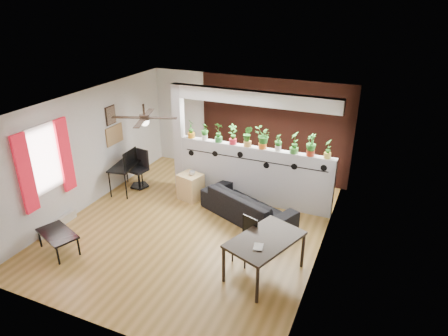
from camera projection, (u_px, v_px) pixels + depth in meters
room_shell at (191, 169)px, 7.87m from camera, size 6.30×7.10×2.90m
partition_wall at (254, 175)px, 9.10m from camera, size 3.60×0.18×1.35m
ceiling_header at (257, 98)px, 8.37m from camera, size 3.60×0.18×0.30m
pier_column at (179, 138)px, 9.53m from camera, size 0.22×0.20×2.60m
brick_panel at (274, 130)px, 10.07m from camera, size 3.90×0.05×2.60m
vine_decal at (253, 160)px, 8.85m from camera, size 3.31×0.01×0.30m
window_assembly at (45, 161)px, 7.70m from camera, size 0.09×1.30×1.55m
baseboard_heater at (58, 224)px, 8.27m from camera, size 0.08×1.00×0.18m
corkboard at (114, 135)px, 9.58m from camera, size 0.03×0.60×0.45m
framed_art at (111, 115)px, 9.33m from camera, size 0.03×0.34×0.44m
ceiling_fan at (144, 119)px, 7.49m from camera, size 1.19×1.19×0.43m
potted_plant_0 at (191, 128)px, 9.29m from camera, size 0.30×0.30×0.46m
potted_plant_1 at (205, 131)px, 9.18m from camera, size 0.24×0.22×0.40m
potted_plant_2 at (219, 132)px, 9.04m from camera, size 0.27×0.22×0.46m
potted_plant_3 at (233, 134)px, 8.91m from camera, size 0.31×0.31×0.47m
potted_plant_4 at (248, 136)px, 8.78m from camera, size 0.25×0.21×0.47m
potted_plant_5 at (263, 137)px, 8.65m from camera, size 0.33×0.33×0.49m
potted_plant_6 at (278, 142)px, 8.55m from camera, size 0.17×0.21×0.38m
potted_plant_7 at (295, 142)px, 8.40m from camera, size 0.25×0.29×0.49m
potted_plant_8 at (311, 144)px, 8.28m from camera, size 0.31×0.32×0.48m
potted_plant_9 at (328, 148)px, 8.16m from camera, size 0.19×0.23×0.41m
sofa at (248, 205)px, 8.56m from camera, size 2.20×1.54×0.60m
cube_shelf at (191, 187)px, 9.37m from camera, size 0.60×0.56×0.62m
cup at (192, 173)px, 9.20m from camera, size 0.15×0.15×0.10m
computer_desk at (125, 167)px, 9.63m from camera, size 0.64×1.01×0.68m
monitor at (128, 159)px, 9.69m from camera, size 0.32×0.07×0.18m
office_chair at (140, 171)px, 9.90m from camera, size 0.49×0.49×0.94m
dining_table at (265, 242)px, 6.71m from camera, size 1.23×1.53×0.73m
book at (254, 246)px, 6.46m from camera, size 0.19×0.23×0.02m
folding_chair at (247, 236)px, 7.13m from camera, size 0.44×0.44×0.86m
coffee_table at (57, 235)px, 7.44m from camera, size 0.97×0.75×0.40m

